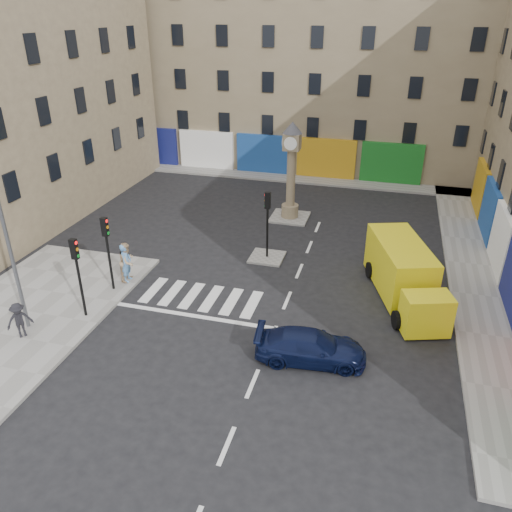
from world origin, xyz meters
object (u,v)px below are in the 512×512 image
at_px(clock_pillar, 291,165).
at_px(pedestrian_blue, 126,263).
at_px(traffic_light_left_far, 107,242).
at_px(traffic_light_island, 267,214).
at_px(traffic_light_left_near, 77,266).
at_px(yellow_van, 404,274).
at_px(pedestrian_dark, 19,320).
at_px(pedestrian_tan, 127,261).
at_px(navy_sedan, 311,347).
at_px(lamp_post, 4,226).

relative_size(clock_pillar, pedestrian_blue, 3.08).
xyz_separation_m(traffic_light_left_far, pedestrian_blue, (0.30, 0.92, -1.48)).
bearing_deg(clock_pillar, traffic_light_island, -90.00).
distance_m(traffic_light_left_near, clock_pillar, 15.19).
relative_size(clock_pillar, yellow_van, 0.87).
xyz_separation_m(traffic_light_left_near, traffic_light_island, (6.30, 7.80, -0.03)).
height_order(clock_pillar, pedestrian_dark, clock_pillar).
height_order(traffic_light_island, pedestrian_tan, traffic_light_island).
bearing_deg(pedestrian_tan, clock_pillar, -30.40).
xyz_separation_m(navy_sedan, pedestrian_tan, (-9.79, 3.70, 0.53)).
bearing_deg(traffic_light_left_near, traffic_light_left_far, 90.00).
bearing_deg(traffic_light_left_near, pedestrian_tan, 84.99).
distance_m(clock_pillar, pedestrian_dark, 17.94).
bearing_deg(pedestrian_blue, traffic_light_left_far, 153.97).
distance_m(traffic_light_island, pedestrian_blue, 7.63).
bearing_deg(navy_sedan, traffic_light_island, 18.38).
relative_size(traffic_light_left_far, pedestrian_blue, 1.87).
distance_m(pedestrian_blue, pedestrian_dark, 5.74).
bearing_deg(traffic_light_island, traffic_light_left_far, -139.40).
height_order(lamp_post, pedestrian_tan, lamp_post).
bearing_deg(pedestrian_tan, yellow_van, -80.82).
bearing_deg(traffic_light_left_far, pedestrian_blue, 71.85).
distance_m(traffic_light_island, pedestrian_tan, 7.56).
xyz_separation_m(traffic_light_island, pedestrian_tan, (-6.00, -4.38, -1.44)).
bearing_deg(lamp_post, clock_pillar, 61.65).
xyz_separation_m(yellow_van, pedestrian_blue, (-13.14, -2.31, -0.08)).
height_order(traffic_light_left_near, pedestrian_tan, traffic_light_left_near).
distance_m(yellow_van, pedestrian_blue, 13.34).
distance_m(navy_sedan, yellow_van, 6.81).
relative_size(traffic_light_left_near, clock_pillar, 0.61).
bearing_deg(pedestrian_blue, yellow_van, -87.90).
height_order(lamp_post, clock_pillar, lamp_post).
xyz_separation_m(traffic_light_left_far, pedestrian_dark, (-1.63, -4.48, -1.69)).
relative_size(navy_sedan, pedestrian_blue, 2.17).
distance_m(navy_sedan, pedestrian_dark, 11.87).
bearing_deg(pedestrian_blue, clock_pillar, -37.68).
height_order(clock_pillar, pedestrian_blue, clock_pillar).
bearing_deg(pedestrian_blue, pedestrian_tan, -7.88).
relative_size(lamp_post, pedestrian_blue, 4.19).
bearing_deg(pedestrian_dark, pedestrian_blue, 20.82).
distance_m(lamp_post, pedestrian_blue, 6.36).
bearing_deg(yellow_van, clock_pillar, 112.86).
xyz_separation_m(yellow_van, pedestrian_tan, (-13.14, -2.20, -0.07)).
xyz_separation_m(clock_pillar, pedestrian_dark, (-7.93, -15.88, -2.62)).
distance_m(traffic_light_left_far, yellow_van, 13.89).
bearing_deg(traffic_light_island, lamp_post, -131.71).
relative_size(yellow_van, pedestrian_dark, 4.50).
distance_m(traffic_light_left_far, lamp_post, 4.77).
height_order(pedestrian_blue, pedestrian_dark, pedestrian_blue).
height_order(traffic_light_left_far, pedestrian_tan, traffic_light_left_far).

